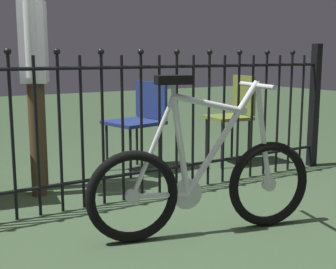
# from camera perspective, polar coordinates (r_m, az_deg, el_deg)

# --- Properties ---
(ground_plane) EXTENTS (20.00, 20.00, 0.00)m
(ground_plane) POSITION_cam_1_polar(r_m,az_deg,el_deg) (2.82, 1.54, -11.81)
(ground_plane) COLOR #394F33
(iron_fence) EXTENTS (4.04, 0.07, 1.14)m
(iron_fence) POSITION_cam_1_polar(r_m,az_deg,el_deg) (3.27, -6.12, 1.46)
(iron_fence) COLOR black
(iron_fence) RESTS_ON ground
(bicycle) EXTENTS (1.34, 0.48, 0.93)m
(bicycle) POSITION_cam_1_polar(r_m,az_deg,el_deg) (2.71, 4.40, -5.78)
(bicycle) COLOR black
(bicycle) RESTS_ON ground
(chair_navy) EXTENTS (0.50, 0.50, 0.80)m
(chair_navy) POSITION_cam_1_polar(r_m,az_deg,el_deg) (4.19, -3.40, 2.28)
(chair_navy) COLOR black
(chair_navy) RESTS_ON ground
(chair_olive) EXTENTS (0.42, 0.41, 0.84)m
(chair_olive) POSITION_cam_1_polar(r_m,az_deg,el_deg) (4.48, 8.18, 2.94)
(chair_olive) COLOR black
(chair_olive) RESTS_ON ground
(person_visitor) EXTENTS (0.28, 0.45, 1.66)m
(person_visitor) POSITION_cam_1_polar(r_m,az_deg,el_deg) (3.58, -16.06, 8.73)
(person_visitor) COLOR #4C3823
(person_visitor) RESTS_ON ground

